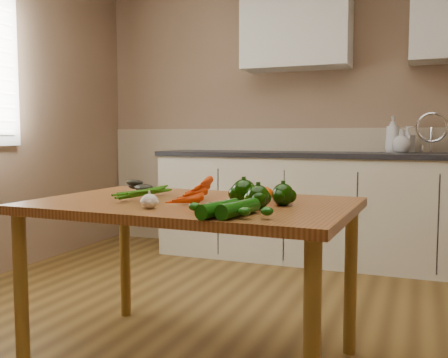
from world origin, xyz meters
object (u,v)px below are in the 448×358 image
Objects in this scene: carrot_bunch at (179,193)px; pepper_a at (244,192)px; pepper_c at (258,197)px; tomato_a at (255,194)px; table at (193,219)px; tomato_b at (266,194)px; zucchini_a at (238,209)px; soap_bottle_a at (393,134)px; leafy_greens at (140,183)px; garlic_bulb at (149,201)px; tomato_c at (281,194)px; pepper_b at (283,195)px; soap_bottle_b at (407,139)px; zucchini_b at (219,209)px; soap_bottle_c at (402,141)px.

carrot_bunch is 2.44× the size of pepper_a.
tomato_a is at bearing 110.53° from pepper_c.
table is 0.35m from tomato_b.
zucchini_a is (0.08, -0.43, -0.00)m from tomato_a.
soap_bottle_a reaches higher than tomato_a.
soap_bottle_a is 2.31m from leafy_greens.
zucchini_a is (-0.01, -0.20, -0.02)m from pepper_c.
garlic_bulb is 0.40m from zucchini_a.
soap_bottle_a reaches higher than pepper_c.
pepper_c is at bearing -99.38° from tomato_c.
pepper_b is (0.47, 0.28, 0.02)m from garlic_bulb.
soap_bottle_b is 1.99× the size of pepper_a.
table is 2.37m from soap_bottle_a.
soap_bottle_a is 1.35× the size of zucchini_b.
soap_bottle_a is 4.44× the size of tomato_b.
zucchini_b is (-0.06, -0.03, -0.00)m from zucchini_a.
pepper_c reaches higher than zucchini_b.
tomato_c is (0.38, 0.09, 0.12)m from table.
pepper_a is 0.16m from pepper_b.
soap_bottle_b is 2.42m from pepper_c.
soap_bottle_a is at bearing 72.55° from carrot_bunch.
tomato_a is (-0.46, -2.12, -0.27)m from soap_bottle_a.
tomato_b is (-0.12, 0.14, -0.02)m from pepper_b.
tomato_b is at bearing 25.22° from carrot_bunch.
tomato_a is at bearing 91.41° from zucchini_b.
garlic_bulb is at bearing -101.09° from table.
soap_bottle_a is 4.23× the size of garlic_bulb.
zucchini_a and zucchini_b have the same top height.
carrot_bunch is 2.83× the size of pepper_b.
zucchini_a is (-0.49, -2.57, -0.23)m from soap_bottle_b.
tomato_c is 0.46m from zucchini_b.
tomato_a is at bearing 21.39° from carrot_bunch.
carrot_bunch is at bearing 141.45° from zucchini_a.
zucchini_a is at bearing -85.17° from tomato_b.
soap_bottle_c is at bearing 175.63° from soap_bottle_b.
soap_bottle_b is 2.43m from carrot_bunch.
soap_bottle_a is 1.13× the size of carrot_bunch.
soap_bottle_b reaches higher than garlic_bulb.
zucchini_b is at bearing -155.22° from zucchini_a.
soap_bottle_c is 2.68× the size of garlic_bulb.
pepper_b is (0.47, 0.02, 0.01)m from carrot_bunch.
tomato_b is at bearing 149.71° from tomato_c.
zucchini_b is (-0.14, -0.36, -0.02)m from pepper_b.
soap_bottle_c is 2.13m from tomato_c.
soap_bottle_a reaches higher than leafy_greens.
tomato_b is at bearing 129.95° from pepper_b.
soap_bottle_b reaches higher than pepper_c.
zucchini_b is (0.02, -0.32, -0.02)m from pepper_a.
carrot_bunch reaches higher than tomato_b.
pepper_c reaches higher than pepper_b.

